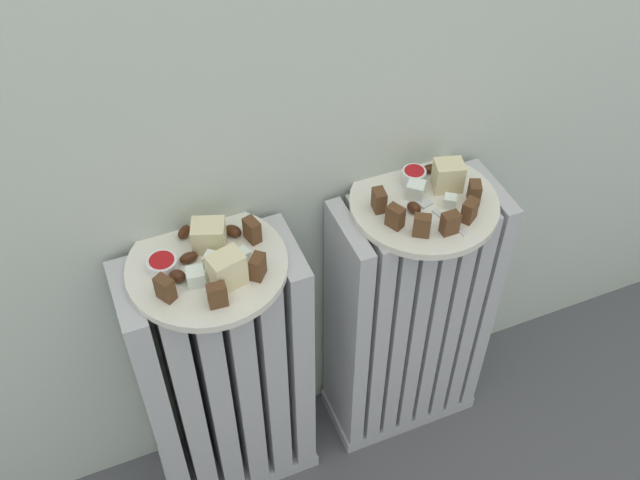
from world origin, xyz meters
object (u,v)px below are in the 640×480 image
Objects in this scene: plate_right at (424,203)px; jam_bowl_left at (162,264)px; radiator_left at (226,381)px; radiator_right at (408,320)px; fork at (438,213)px; jam_bowl_right at (414,176)px; plate_left at (207,266)px.

jam_bowl_left is (-0.40, 0.01, 0.02)m from plate_right.
radiator_left is 1.00× the size of radiator_right.
radiator_right is 5.53× the size of fork.
radiator_left is at bearing 180.00° from radiator_right.
jam_bowl_right is (0.00, 0.04, 0.31)m from radiator_right.
radiator_right is at bearing -0.00° from plate_left.
radiator_right is (0.34, -0.00, 0.00)m from radiator_left.
plate_left is at bearing 180.00° from plate_right.
fork is at bearing -81.82° from radiator_right.
plate_left is at bearing 180.00° from radiator_right.
plate_left is 2.27× the size of fork.
jam_bowl_right is at bearing 87.41° from radiator_right.
radiator_right is 0.45m from plate_left.
jam_bowl_right reaches higher than plate_left.
jam_bowl_left reaches higher than fork.
jam_bowl_left is at bearing 168.88° from plate_left.
plate_left is at bearing -173.18° from jam_bowl_right.
fork is (0.00, -0.03, 0.30)m from radiator_right.
plate_right reaches higher than radiator_right.
radiator_left is 2.43× the size of plate_right.
plate_right is at bearing -1.64° from jam_bowl_left.
plate_right is 2.27× the size of fork.
plate_right is at bearing -0.00° from radiator_left.
radiator_right is 2.43× the size of plate_left.
plate_left is at bearing -90.00° from radiator_left.
radiator_left is 13.14× the size of jam_bowl_left.
plate_right is at bearing 116.57° from radiator_right.
plate_right is 5.41× the size of jam_bowl_left.
plate_right is 0.40m from jam_bowl_left.
plate_right is (0.34, -0.00, 0.29)m from radiator_left.
plate_right reaches higher than radiator_left.
jam_bowl_left is 1.14× the size of jam_bowl_right.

